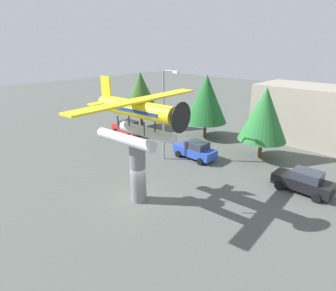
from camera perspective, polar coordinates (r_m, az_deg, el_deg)
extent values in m
plane|color=#515651|center=(20.86, -5.84, -10.81)|extent=(140.00, 140.00, 0.00)
cylinder|color=slate|center=(19.81, -6.06, -5.19)|extent=(1.10, 1.10, 4.50)
cylinder|color=silver|center=(18.21, -8.58, 1.23)|extent=(4.84, 1.10, 0.70)
cylinder|color=#333338|center=(17.47, -4.83, 3.34)|extent=(0.11, 0.11, 0.90)
cylinder|color=#333338|center=(19.16, -10.04, 4.59)|extent=(0.11, 0.11, 0.90)
cylinder|color=silver|center=(19.53, -4.27, 2.69)|extent=(4.84, 1.10, 0.70)
cylinder|color=#333338|center=(18.17, -2.65, 4.04)|extent=(0.11, 0.11, 0.90)
cylinder|color=#333338|center=(19.80, -7.86, 5.20)|extent=(0.11, 0.11, 0.90)
cylinder|color=yellow|center=(18.39, -6.56, 7.33)|extent=(6.27, 1.62, 1.10)
cube|color=#193399|center=(18.25, -6.12, 7.25)|extent=(4.42, 1.50, 0.20)
cone|color=#262628|center=(16.28, 1.55, 5.82)|extent=(0.77, 0.94, 0.88)
cylinder|color=black|center=(16.04, 2.68, 5.59)|extent=(0.19, 1.80, 1.80)
cube|color=yellow|center=(17.99, -5.73, 9.07)|extent=(1.97, 10.46, 0.12)
cube|color=yellow|center=(20.43, -12.16, 8.56)|extent=(0.93, 2.85, 0.10)
cube|color=yellow|center=(20.25, -12.39, 11.61)|extent=(0.91, 0.20, 1.30)
cube|color=red|center=(35.21, -8.14, 3.36)|extent=(4.20, 1.70, 0.80)
cube|color=#2D333D|center=(34.82, -7.94, 4.42)|extent=(2.00, 1.56, 0.64)
cylinder|color=black|center=(36.87, -8.31, 3.46)|extent=(0.64, 0.22, 0.64)
cylinder|color=black|center=(35.86, -10.58, 2.86)|extent=(0.64, 0.22, 0.64)
cylinder|color=black|center=(34.86, -5.57, 2.61)|extent=(0.64, 0.22, 0.64)
cylinder|color=black|center=(33.78, -7.88, 1.95)|extent=(0.64, 0.22, 0.64)
cube|color=#2847B7|center=(27.63, 5.39, -1.18)|extent=(4.20, 1.70, 0.80)
cube|color=#2D333D|center=(27.24, 5.85, 0.10)|extent=(2.00, 1.56, 0.64)
cylinder|color=black|center=(29.22, 4.42, -0.80)|extent=(0.64, 0.22, 0.64)
cylinder|color=black|center=(27.94, 2.05, -1.74)|extent=(0.64, 0.22, 0.64)
cylinder|color=black|center=(27.71, 8.71, -2.16)|extent=(0.64, 0.22, 0.64)
cylinder|color=black|center=(26.36, 6.42, -3.23)|extent=(0.64, 0.22, 0.64)
cube|color=black|center=(23.74, 25.36, -6.80)|extent=(4.20, 1.70, 0.80)
cube|color=#2D333D|center=(23.39, 26.19, -5.38)|extent=(2.00, 1.56, 0.64)
cylinder|color=black|center=(25.06, 23.04, -6.07)|extent=(0.64, 0.22, 0.64)
cylinder|color=black|center=(23.52, 21.38, -7.55)|extent=(0.64, 0.22, 0.64)
cylinder|color=black|center=(24.40, 28.92, -7.74)|extent=(0.64, 0.22, 0.64)
cylinder|color=black|center=(22.82, 27.63, -9.40)|extent=(0.64, 0.22, 0.64)
cylinder|color=gray|center=(26.32, -0.89, 5.86)|extent=(0.18, 0.18, 8.47)
cylinder|color=gray|center=(25.08, 0.40, 14.76)|extent=(1.60, 0.12, 0.12)
cube|color=silver|center=(24.61, 1.62, 14.54)|extent=(0.50, 0.28, 0.20)
cube|color=#9E9384|center=(35.56, 27.28, 5.50)|extent=(12.14, 6.59, 6.24)
cylinder|color=brown|center=(37.77, -5.33, 5.21)|extent=(0.36, 0.36, 2.21)
cone|color=#335B23|center=(37.02, -5.51, 10.64)|extent=(4.53, 4.53, 5.03)
cylinder|color=brown|center=(34.17, 7.42, 3.25)|extent=(0.36, 0.36, 1.85)
cone|color=#1E6028|center=(33.32, 7.70, 9.27)|extent=(4.90, 4.90, 5.45)
cylinder|color=brown|center=(28.97, 18.03, -0.64)|extent=(0.36, 0.36, 1.88)
cone|color=#287033|center=(28.01, 18.78, 5.98)|extent=(4.52, 4.52, 5.02)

